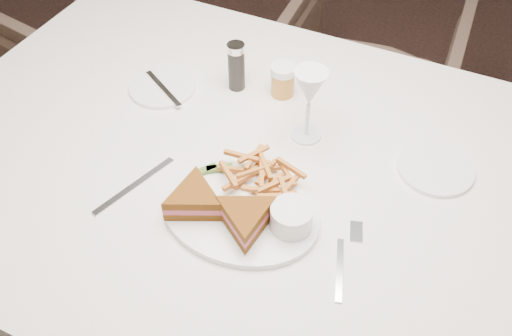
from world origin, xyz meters
The scene contains 4 objects.
ground centered at (0.00, 0.00, 0.00)m, with size 5.00×5.00×0.00m, color black.
table centered at (-0.01, -0.36, 0.38)m, with size 1.58×1.05×0.75m, color silver.
chair_far centered at (-0.04, 0.63, 0.32)m, with size 0.62×0.58×0.64m, color #4B382E.
table_setting centered at (-0.01, -0.40, 0.79)m, with size 0.82×0.61×0.18m.
Camera 1 is at (0.32, -1.11, 1.62)m, focal length 40.00 mm.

